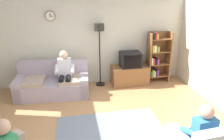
% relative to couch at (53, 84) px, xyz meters
% --- Properties ---
extents(ground_plane, '(12.00, 12.00, 0.00)m').
position_rel_couch_xyz_m(ground_plane, '(1.17, -1.95, -0.31)').
color(ground_plane, '#B27F51').
extents(back_wall_assembly, '(6.20, 0.17, 2.70)m').
position_rel_couch_xyz_m(back_wall_assembly, '(1.17, 0.71, 1.04)').
color(back_wall_assembly, beige).
rests_on(back_wall_assembly, ground_plane).
extents(couch, '(1.95, 1.00, 0.90)m').
position_rel_couch_xyz_m(couch, '(0.00, 0.00, 0.00)').
color(couch, '#A899A8').
rests_on(couch, ground_plane).
extents(tv_stand, '(1.10, 0.56, 0.57)m').
position_rel_couch_xyz_m(tv_stand, '(2.24, 0.30, -0.03)').
color(tv_stand, brown).
rests_on(tv_stand, ground_plane).
extents(tv, '(0.60, 0.49, 0.44)m').
position_rel_couch_xyz_m(tv, '(2.24, 0.28, 0.48)').
color(tv, black).
rests_on(tv, tv_stand).
extents(bookshelf, '(0.68, 0.36, 1.56)m').
position_rel_couch_xyz_m(bookshelf, '(3.11, 0.37, 0.47)').
color(bookshelf, brown).
rests_on(bookshelf, ground_plane).
extents(floor_lamp, '(0.28, 0.28, 1.85)m').
position_rel_couch_xyz_m(floor_lamp, '(1.35, 0.40, 1.14)').
color(floor_lamp, black).
rests_on(floor_lamp, ground_plane).
extents(area_rug, '(2.20, 1.70, 0.01)m').
position_rel_couch_xyz_m(area_rug, '(1.23, -2.06, -0.31)').
color(area_rug, slate).
rests_on(area_rug, ground_plane).
extents(person_on_couch, '(0.53, 0.55, 1.24)m').
position_rel_couch_xyz_m(person_on_couch, '(0.34, -0.11, 0.39)').
color(person_on_couch, silver).
rests_on(person_on_couch, ground_plane).
extents(person_in_right_armchair, '(0.53, 0.56, 1.12)m').
position_rel_couch_xyz_m(person_in_right_armchair, '(2.47, -2.98, 0.29)').
color(person_in_right_armchair, '#3372B2').
rests_on(person_in_right_armchair, ground_plane).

